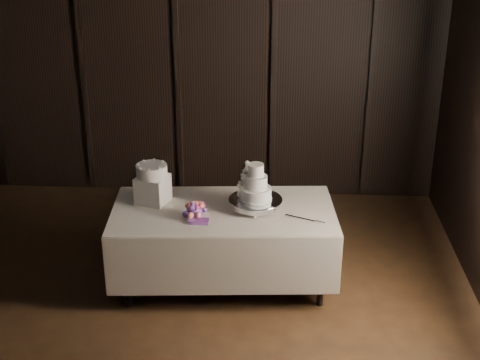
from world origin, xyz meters
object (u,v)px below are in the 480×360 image
object	(u,v)px
display_table	(224,243)
small_cake	(152,171)
bouquet	(195,210)
cake_stand	(256,204)
box_pedestal	(153,189)
wedding_cake	(253,186)

from	to	relation	value
display_table	small_cake	distance (m)	0.93
display_table	bouquet	world-z (taller)	bouquet
display_table	cake_stand	bearing A→B (deg)	4.68
display_table	box_pedestal	distance (m)	0.81
display_table	small_cake	size ratio (longest dim) A/B	7.38
cake_stand	wedding_cake	world-z (taller)	wedding_cake
bouquet	box_pedestal	world-z (taller)	box_pedestal
display_table	bouquet	size ratio (longest dim) A/B	5.50
wedding_cake	bouquet	bearing A→B (deg)	-152.75
display_table	wedding_cake	world-z (taller)	wedding_cake
display_table	bouquet	distance (m)	0.49
cake_stand	small_cake	size ratio (longest dim) A/B	1.73
cake_stand	box_pedestal	size ratio (longest dim) A/B	1.86
bouquet	small_cake	size ratio (longest dim) A/B	1.34
cake_stand	bouquet	distance (m)	0.56
cake_stand	bouquet	xyz separation A→B (m)	(-0.52, -0.21, 0.01)
display_table	small_cake	bearing A→B (deg)	164.86
box_pedestal	small_cake	xyz separation A→B (m)	(0.00, 0.00, 0.18)
bouquet	cake_stand	bearing A→B (deg)	21.56
wedding_cake	bouquet	distance (m)	0.56
wedding_cake	small_cake	xyz separation A→B (m)	(-0.91, 0.09, 0.08)
box_pedestal	display_table	bearing A→B (deg)	-10.63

